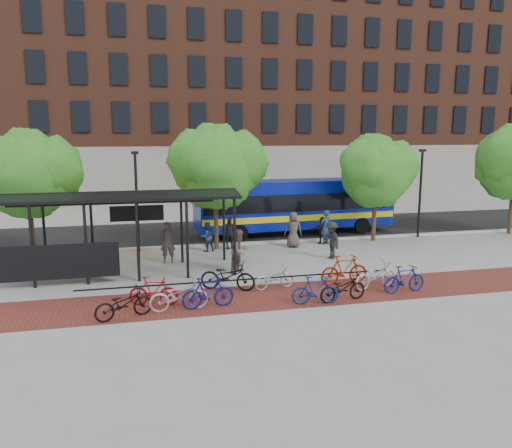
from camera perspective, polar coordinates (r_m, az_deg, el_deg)
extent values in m
plane|color=#9E9E99|center=(23.98, 3.81, -4.19)|extent=(160.00, 160.00, 0.00)
cube|color=black|center=(31.53, -0.44, -0.67)|extent=(160.00, 8.00, 0.01)
cube|color=#B7B7B2|center=(27.71, 1.39, -2.08)|extent=(160.00, 0.25, 0.12)
cube|color=maroon|center=(18.83, 2.42, -8.21)|extent=(24.00, 3.00, 0.01)
cube|color=black|center=(19.37, -2.04, -7.68)|extent=(12.00, 0.05, 0.95)
cube|color=brown|center=(51.22, 6.22, 14.66)|extent=(55.00, 14.00, 20.00)
cube|color=#7A664C|center=(63.51, -22.48, 17.63)|extent=(22.00, 22.00, 30.00)
cylinder|color=black|center=(21.20, -24.24, -2.40)|extent=(0.12, 0.12, 3.30)
cylinder|color=black|center=(23.80, -23.04, -1.02)|extent=(0.12, 0.12, 3.30)
cylinder|color=black|center=(20.90, -18.85, -2.22)|extent=(0.12, 0.12, 3.30)
cylinder|color=black|center=(23.54, -18.24, -0.84)|extent=(0.12, 0.12, 3.30)
cylinder|color=black|center=(20.79, -13.36, -2.00)|extent=(0.12, 0.12, 3.30)
cylinder|color=black|center=(23.44, -13.37, -0.64)|extent=(0.12, 0.12, 3.30)
cylinder|color=black|center=(20.87, -7.86, -1.77)|extent=(0.12, 0.12, 3.30)
cylinder|color=black|center=(23.51, -8.49, -0.44)|extent=(0.12, 0.12, 3.30)
cylinder|color=black|center=(21.15, -2.46, -1.53)|extent=(0.12, 0.12, 3.30)
cylinder|color=black|center=(23.76, -3.68, -0.24)|extent=(0.12, 0.12, 3.30)
cube|color=black|center=(21.12, -21.47, -4.06)|extent=(4.50, 0.08, 1.40)
cube|color=black|center=(21.17, -16.27, 3.02)|extent=(10.60, 1.65, 0.29)
cube|color=black|center=(22.56, -16.10, 3.45)|extent=(10.60, 1.65, 0.29)
cube|color=black|center=(23.30, -15.97, 2.66)|extent=(9.00, 0.10, 0.40)
cube|color=black|center=(23.41, -13.45, 1.21)|extent=(2.40, 0.12, 0.70)
cube|color=#FF7200|center=(23.49, -13.45, 1.23)|extent=(2.20, 0.02, 0.55)
cylinder|color=#382619|center=(26.44, -24.23, -1.08)|extent=(0.24, 0.24, 2.38)
sphere|color=#37751F|center=(26.08, -24.67, 4.95)|extent=(4.00, 4.00, 4.00)
sphere|color=#37751F|center=(26.08, -22.48, 5.76)|extent=(3.20, 3.20, 3.20)
sphere|color=#37751F|center=(25.93, -26.61, 5.66)|extent=(3.00, 3.00, 3.00)
sphere|color=#37751F|center=(26.41, -24.42, 6.76)|extent=(2.80, 2.80, 2.80)
cylinder|color=#382619|center=(26.21, -4.57, -0.14)|extent=(0.24, 0.24, 2.52)
sphere|color=#37751F|center=(25.84, -4.66, 6.29)|extent=(4.20, 4.20, 4.20)
sphere|color=#37751F|center=(26.20, -2.45, 7.02)|extent=(3.36, 3.36, 3.36)
sphere|color=#37751F|center=(25.41, -6.46, 7.09)|extent=(3.15, 3.15, 3.15)
sphere|color=#37751F|center=(26.21, -4.60, 8.09)|extent=(2.94, 2.94, 2.94)
cylinder|color=#382619|center=(28.95, 13.33, 0.35)|extent=(0.24, 0.24, 2.27)
sphere|color=#37751F|center=(28.63, 13.54, 5.60)|extent=(3.80, 3.80, 3.80)
sphere|color=#37751F|center=(29.23, 15.07, 6.21)|extent=(3.04, 3.04, 3.04)
sphere|color=#37751F|center=(28.00, 12.45, 6.37)|extent=(2.85, 2.85, 2.85)
sphere|color=#37751F|center=(28.99, 13.43, 7.24)|extent=(2.66, 2.66, 2.66)
cylinder|color=#382619|center=(33.91, 27.08, 1.06)|extent=(0.24, 0.24, 2.45)
sphere|color=#37751F|center=(32.81, 26.71, 6.78)|extent=(3.30, 3.30, 3.30)
cylinder|color=black|center=(26.02, -13.45, 2.30)|extent=(0.14, 0.14, 5.00)
cube|color=black|center=(25.81, -13.69, 7.92)|extent=(0.35, 0.20, 0.15)
cylinder|color=black|center=(30.47, 18.24, 3.19)|extent=(0.14, 0.14, 5.00)
cube|color=black|center=(30.29, 18.51, 7.98)|extent=(0.35, 0.20, 0.15)
cube|color=#081899|center=(30.23, 4.49, 2.33)|extent=(12.17, 3.37, 2.76)
cube|color=black|center=(30.20, 4.50, 2.76)|extent=(11.93, 3.40, 1.00)
cube|color=yellow|center=(30.33, 4.48, 1.07)|extent=(12.05, 3.42, 0.35)
cube|color=#081899|center=(30.08, 4.53, 4.84)|extent=(11.91, 3.10, 0.18)
cylinder|color=black|center=(28.04, -1.91, -1.05)|extent=(0.98, 0.34, 0.96)
cylinder|color=black|center=(30.52, -3.18, -0.14)|extent=(0.98, 0.34, 0.96)
cylinder|color=black|center=(30.90, 12.01, -0.22)|extent=(0.98, 0.34, 0.96)
cylinder|color=black|center=(33.17, 9.84, 0.55)|extent=(0.98, 0.34, 0.96)
imported|color=black|center=(17.01, -14.89, -8.80)|extent=(2.04, 1.28, 1.01)
imported|color=maroon|center=(18.02, -11.63, -7.52)|extent=(1.81, 0.89, 1.05)
imported|color=#A4A4A6|center=(17.38, -8.82, -8.08)|extent=(2.07, 0.89, 1.06)
imported|color=navy|center=(17.49, -5.52, -7.80)|extent=(1.89, 0.70, 1.11)
imported|color=black|center=(19.36, -3.25, -5.96)|extent=(2.26, 1.54, 1.13)
imported|color=#A4A4A7|center=(19.55, 2.10, -6.17)|extent=(1.75, 0.90, 0.88)
imported|color=navy|center=(17.91, 6.80, -7.52)|extent=(1.75, 0.64, 1.03)
imported|color=black|center=(18.37, 9.86, -7.23)|extent=(1.95, 0.96, 0.98)
imported|color=maroon|center=(20.37, 10.04, -5.16)|extent=(2.03, 0.66, 1.21)
imported|color=#B6B6B9|center=(20.11, 13.49, -5.73)|extent=(2.11, 1.23, 1.05)
imported|color=navy|center=(19.87, 16.59, -6.05)|extent=(1.81, 0.66, 1.06)
imported|color=#3F3832|center=(23.66, -10.07, -2.08)|extent=(0.75, 0.53, 1.96)
imported|color=#21344F|center=(25.75, -5.62, -1.45)|extent=(0.91, 0.82, 1.54)
imported|color=#262626|center=(26.24, -3.07, -1.02)|extent=(1.03, 0.52, 1.70)
imported|color=black|center=(27.72, 7.66, -0.68)|extent=(1.42, 0.49, 1.52)
imported|color=#474139|center=(26.62, 4.28, -0.64)|extent=(1.04, 0.79, 1.91)
imported|color=#20344C|center=(27.58, 7.94, -0.36)|extent=(0.82, 0.71, 1.88)
imported|color=brown|center=(21.68, -1.89, -3.10)|extent=(1.18, 1.15, 1.92)
imported|color=black|center=(24.39, 8.61, -1.84)|extent=(0.90, 1.29, 1.82)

